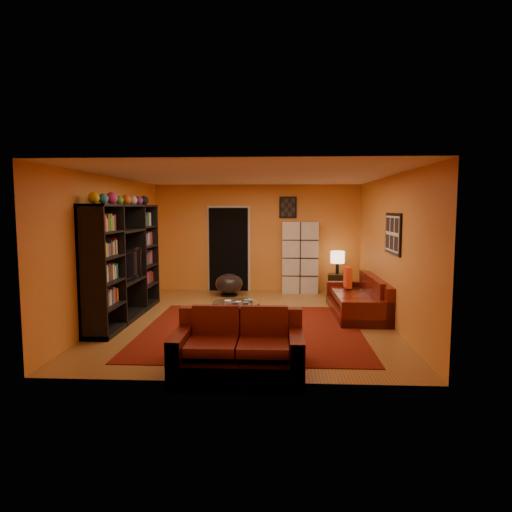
# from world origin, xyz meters

# --- Properties ---
(floor) EXTENTS (6.00, 6.00, 0.00)m
(floor) POSITION_xyz_m (0.00, 0.00, 0.00)
(floor) COLOR brown
(floor) RESTS_ON ground
(ceiling) EXTENTS (6.00, 6.00, 0.00)m
(ceiling) POSITION_xyz_m (0.00, 0.00, 2.60)
(ceiling) COLOR white
(ceiling) RESTS_ON wall_back
(wall_back) EXTENTS (6.00, 0.00, 6.00)m
(wall_back) POSITION_xyz_m (0.00, 3.00, 1.30)
(wall_back) COLOR orange
(wall_back) RESTS_ON floor
(wall_front) EXTENTS (6.00, 0.00, 6.00)m
(wall_front) POSITION_xyz_m (0.00, -3.00, 1.30)
(wall_front) COLOR orange
(wall_front) RESTS_ON floor
(wall_left) EXTENTS (0.00, 6.00, 6.00)m
(wall_left) POSITION_xyz_m (-2.50, 0.00, 1.30)
(wall_left) COLOR orange
(wall_left) RESTS_ON floor
(wall_right) EXTENTS (0.00, 6.00, 6.00)m
(wall_right) POSITION_xyz_m (2.50, 0.00, 1.30)
(wall_right) COLOR orange
(wall_right) RESTS_ON floor
(rug) EXTENTS (3.60, 3.60, 0.01)m
(rug) POSITION_xyz_m (0.10, -0.70, 0.01)
(rug) COLOR #4F1009
(rug) RESTS_ON floor
(doorway) EXTENTS (0.95, 0.10, 2.04)m
(doorway) POSITION_xyz_m (-0.70, 2.96, 1.02)
(doorway) COLOR black
(doorway) RESTS_ON floor
(wall_art_right) EXTENTS (0.03, 1.00, 0.70)m
(wall_art_right) POSITION_xyz_m (2.48, -0.30, 1.60)
(wall_art_right) COLOR black
(wall_art_right) RESTS_ON wall_right
(wall_art_back) EXTENTS (0.42, 0.03, 0.52)m
(wall_art_back) POSITION_xyz_m (0.75, 2.98, 2.05)
(wall_art_back) COLOR black
(wall_art_back) RESTS_ON wall_back
(entertainment_unit) EXTENTS (0.45, 3.00, 2.10)m
(entertainment_unit) POSITION_xyz_m (-2.27, 0.00, 1.05)
(entertainment_unit) COLOR black
(entertainment_unit) RESTS_ON floor
(tv) EXTENTS (1.02, 0.13, 0.59)m
(tv) POSITION_xyz_m (-2.23, -0.07, 1.01)
(tv) COLOR black
(tv) RESTS_ON entertainment_unit
(sofa) EXTENTS (0.96, 2.28, 0.85)m
(sofa) POSITION_xyz_m (2.14, 0.58, 0.28)
(sofa) COLOR #4E110A
(sofa) RESTS_ON rug
(loveseat) EXTENTS (1.66, 1.00, 0.85)m
(loveseat) POSITION_xyz_m (0.04, -2.41, 0.28)
(loveseat) COLOR #4E110A
(loveseat) RESTS_ON rug
(throw_pillow) EXTENTS (0.12, 0.42, 0.42)m
(throw_pillow) POSITION_xyz_m (1.95, 1.18, 0.63)
(throw_pillow) COLOR #FE4C1C
(throw_pillow) RESTS_ON sofa
(coffee_table) EXTENTS (0.83, 0.83, 0.41)m
(coffee_table) POSITION_xyz_m (-0.18, -0.46, 0.37)
(coffee_table) COLOR silver
(coffee_table) RESTS_ON floor
(storage_cabinet) EXTENTS (0.86, 0.40, 1.71)m
(storage_cabinet) POSITION_xyz_m (1.04, 2.80, 0.85)
(storage_cabinet) COLOR beige
(storage_cabinet) RESTS_ON floor
(bowl_chair) EXTENTS (0.63, 0.63, 0.52)m
(bowl_chair) POSITION_xyz_m (-0.62, 2.26, 0.28)
(bowl_chair) COLOR black
(bowl_chair) RESTS_ON floor
(side_table) EXTENTS (0.47, 0.47, 0.50)m
(side_table) POSITION_xyz_m (1.90, 2.50, 0.25)
(side_table) COLOR black
(side_table) RESTS_ON floor
(table_lamp) EXTENTS (0.32, 0.32, 0.54)m
(table_lamp) POSITION_xyz_m (1.90, 2.50, 0.88)
(table_lamp) COLOR black
(table_lamp) RESTS_ON side_table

